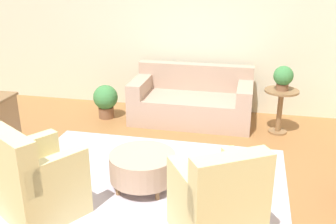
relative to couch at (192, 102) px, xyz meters
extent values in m
plane|color=#996638|center=(-0.20, -2.21, -0.33)|extent=(16.00, 16.00, 0.00)
cube|color=beige|center=(-0.20, 0.65, 1.07)|extent=(9.60, 0.12, 2.80)
cube|color=#BCB2C1|center=(-0.20, -2.21, -0.32)|extent=(3.34, 2.59, 0.01)
cube|color=tan|center=(0.00, -0.06, -0.10)|extent=(1.98, 0.98, 0.45)
cube|color=tan|center=(0.00, 0.33, 0.35)|extent=(1.98, 0.20, 0.45)
cube|color=tan|center=(-0.87, -0.08, 0.25)|extent=(0.24, 0.94, 0.25)
cube|color=tan|center=(0.87, -0.08, 0.25)|extent=(0.24, 0.94, 0.25)
cube|color=olive|center=(0.00, -0.51, -0.30)|extent=(1.78, 0.05, 0.06)
cube|color=beige|center=(-1.10, -2.99, -0.09)|extent=(1.00, 1.01, 0.45)
cube|color=beige|center=(-1.25, -3.22, 0.41)|extent=(0.72, 0.55, 0.55)
cube|color=beige|center=(-0.85, -3.13, 0.29)|extent=(0.49, 0.67, 0.31)
cube|color=beige|center=(-1.34, -2.82, 0.29)|extent=(0.49, 0.67, 0.31)
cube|color=olive|center=(-0.92, -2.71, -0.29)|extent=(0.58, 0.39, 0.06)
cube|color=beige|center=(0.71, -2.99, -0.09)|extent=(1.00, 1.01, 0.45)
cube|color=beige|center=(0.85, -3.22, 0.41)|extent=(0.72, 0.55, 0.55)
cube|color=beige|center=(0.95, -2.82, 0.29)|extent=(0.49, 0.67, 0.31)
cube|color=beige|center=(0.45, -3.13, 0.29)|extent=(0.49, 0.67, 0.31)
cube|color=olive|center=(0.53, -2.71, -0.29)|extent=(0.58, 0.39, 0.06)
cylinder|color=tan|center=(-0.22, -2.27, -0.04)|extent=(0.78, 0.78, 0.31)
cylinder|color=olive|center=(-0.45, -2.50, -0.26)|extent=(0.05, 0.05, 0.12)
cylinder|color=olive|center=(0.02, -2.50, -0.26)|extent=(0.05, 0.05, 0.12)
cylinder|color=olive|center=(-0.45, -2.03, -0.26)|extent=(0.05, 0.05, 0.12)
cylinder|color=olive|center=(0.02, -2.03, -0.26)|extent=(0.05, 0.05, 0.12)
cylinder|color=olive|center=(1.42, -0.23, 0.36)|extent=(0.52, 0.52, 0.03)
cylinder|color=olive|center=(1.42, -0.23, 0.01)|extent=(0.08, 0.08, 0.67)
cylinder|color=olive|center=(1.42, -0.23, -0.31)|extent=(0.29, 0.29, 0.03)
cylinder|color=brown|center=(1.42, -0.23, 0.43)|extent=(0.18, 0.18, 0.10)
sphere|color=#3D7F42|center=(1.42, -0.23, 0.60)|extent=(0.30, 0.30, 0.30)
cylinder|color=brown|center=(-1.46, -0.20, -0.23)|extent=(0.26, 0.26, 0.19)
sphere|color=#3D7F42|center=(-1.46, -0.20, 0.04)|extent=(0.42, 0.42, 0.42)
camera|label=1|loc=(0.95, -6.19, 2.18)|focal=42.00mm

